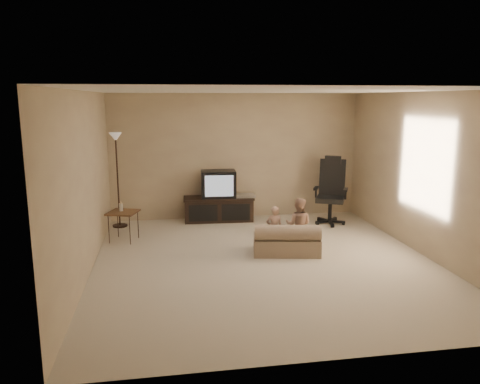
% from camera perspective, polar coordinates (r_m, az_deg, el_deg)
% --- Properties ---
extents(floor, '(5.50, 5.50, 0.00)m').
position_cam_1_polar(floor, '(7.09, 2.97, -8.41)').
color(floor, beige).
rests_on(floor, ground).
extents(room_shell, '(5.50, 5.50, 5.50)m').
position_cam_1_polar(room_shell, '(6.73, 3.11, 3.84)').
color(room_shell, white).
rests_on(room_shell, floor).
extents(tv_stand, '(1.42, 0.59, 1.01)m').
position_cam_1_polar(tv_stand, '(9.28, -2.59, -0.98)').
color(tv_stand, black).
rests_on(tv_stand, floor).
extents(office_chair, '(0.80, 0.81, 1.30)m').
position_cam_1_polar(office_chair, '(9.25, 11.00, -0.91)').
color(office_chair, black).
rests_on(office_chair, floor).
extents(side_table, '(0.59, 0.59, 0.69)m').
position_cam_1_polar(side_table, '(8.18, -14.10, -2.43)').
color(side_table, brown).
rests_on(side_table, floor).
extents(floor_lamp, '(0.28, 0.28, 1.78)m').
position_cam_1_polar(floor_lamp, '(8.98, -14.81, 3.96)').
color(floor_lamp, black).
rests_on(floor_lamp, floor).
extents(child_sofa, '(1.11, 0.75, 0.50)m').
position_cam_1_polar(child_sofa, '(7.37, 5.72, -6.02)').
color(child_sofa, gray).
rests_on(child_sofa, floor).
extents(toddler_left, '(0.27, 0.20, 0.73)m').
position_cam_1_polar(toddler_left, '(7.46, 4.20, -4.48)').
color(toddler_left, tan).
rests_on(toddler_left, floor).
extents(toddler_right, '(0.48, 0.38, 0.86)m').
position_cam_1_polar(toddler_right, '(7.48, 7.13, -3.98)').
color(toddler_right, tan).
rests_on(toddler_right, floor).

